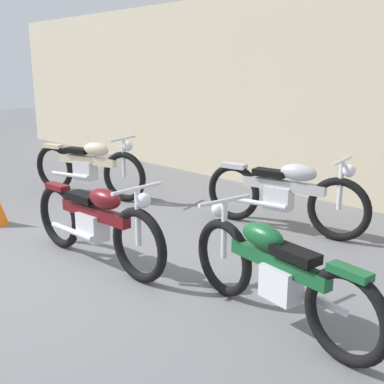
% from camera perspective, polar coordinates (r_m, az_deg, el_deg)
% --- Properties ---
extents(ground_plane, '(40.00, 40.00, 0.00)m').
position_cam_1_polar(ground_plane, '(5.17, -15.75, -8.75)').
color(ground_plane, slate).
extents(building_wall, '(18.00, 0.30, 3.22)m').
position_cam_1_polar(building_wall, '(7.87, 13.56, 11.28)').
color(building_wall, beige).
rests_on(building_wall, ground_plane).
extents(motorcycle_silver, '(2.17, 0.72, 0.99)m').
position_cam_1_polar(motorcycle_silver, '(6.10, 10.91, -0.18)').
color(motorcycle_silver, black).
rests_on(motorcycle_silver, ground_plane).
extents(motorcycle_green, '(2.00, 0.56, 0.90)m').
position_cam_1_polar(motorcycle_green, '(3.88, 9.91, -9.44)').
color(motorcycle_green, black).
rests_on(motorcycle_green, ground_plane).
extents(motorcycle_cream, '(2.14, 0.89, 0.99)m').
position_cam_1_polar(motorcycle_cream, '(7.81, -12.22, 2.97)').
color(motorcycle_cream, black).
rests_on(motorcycle_cream, ground_plane).
extents(motorcycle_maroon, '(2.10, 0.59, 0.94)m').
position_cam_1_polar(motorcycle_maroon, '(5.06, -11.35, -3.51)').
color(motorcycle_maroon, black).
rests_on(motorcycle_maroon, ground_plane).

